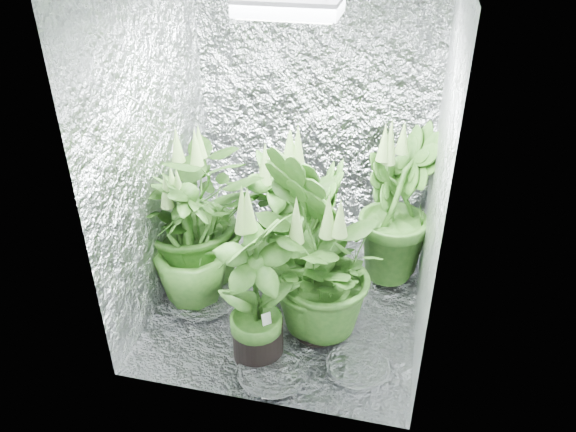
% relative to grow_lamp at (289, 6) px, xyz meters
% --- Properties ---
extents(ground, '(1.60, 1.60, 0.00)m').
position_rel_grow_lamp_xyz_m(ground, '(0.00, 0.00, -1.83)').
color(ground, silver).
rests_on(ground, ground).
extents(walls, '(1.62, 1.62, 2.00)m').
position_rel_grow_lamp_xyz_m(walls, '(0.00, 0.00, -0.83)').
color(walls, silver).
rests_on(walls, ground).
extents(grow_lamp, '(0.50, 0.30, 0.22)m').
position_rel_grow_lamp_xyz_m(grow_lamp, '(0.00, 0.00, 0.00)').
color(grow_lamp, gray).
rests_on(grow_lamp, ceiling).
extents(plant_a, '(1.07, 1.07, 1.10)m').
position_rel_grow_lamp_xyz_m(plant_a, '(-0.64, 0.14, -1.30)').
color(plant_a, black).
rests_on(plant_a, ground).
extents(plant_b, '(0.61, 0.61, 0.97)m').
position_rel_grow_lamp_xyz_m(plant_b, '(-0.15, 0.28, -1.39)').
color(plant_b, black).
rests_on(plant_b, ground).
extents(plant_c, '(0.65, 0.65, 1.13)m').
position_rel_grow_lamp_xyz_m(plant_c, '(0.61, 0.48, -1.30)').
color(plant_c, black).
rests_on(plant_c, ground).
extents(plant_d, '(0.66, 0.66, 0.94)m').
position_rel_grow_lamp_xyz_m(plant_d, '(-0.60, -0.09, -1.39)').
color(plant_d, black).
rests_on(plant_d, ground).
extents(plant_e, '(0.82, 0.82, 0.96)m').
position_rel_grow_lamp_xyz_m(plant_e, '(0.22, -0.21, -1.37)').
color(plant_e, black).
rests_on(plant_e, ground).
extents(plant_f, '(0.65, 0.65, 1.04)m').
position_rel_grow_lamp_xyz_m(plant_f, '(-0.07, -0.48, -1.35)').
color(plant_f, black).
rests_on(plant_f, ground).
extents(plant_g, '(0.79, 0.79, 1.21)m').
position_rel_grow_lamp_xyz_m(plant_g, '(0.11, 0.03, -1.26)').
color(plant_g, black).
rests_on(plant_g, ground).
extents(circulation_fan, '(0.19, 0.33, 0.39)m').
position_rel_grow_lamp_xyz_m(circulation_fan, '(0.58, 0.48, -1.66)').
color(circulation_fan, black).
rests_on(circulation_fan, ground).
extents(plant_label, '(0.05, 0.05, 0.08)m').
position_rel_grow_lamp_xyz_m(plant_label, '(-0.01, -0.51, -1.53)').
color(plant_label, white).
rests_on(plant_label, plant_f).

